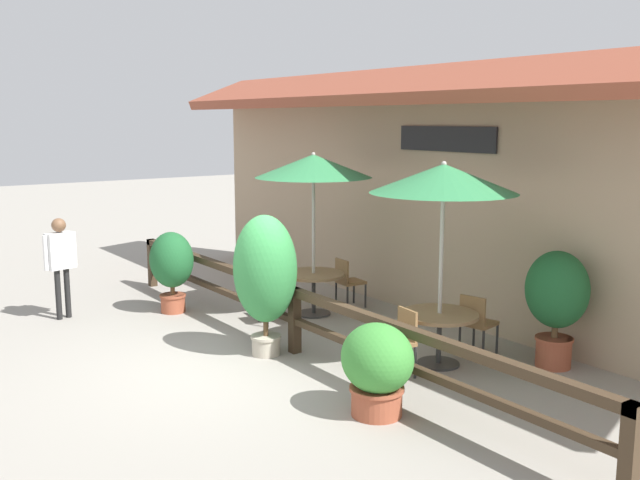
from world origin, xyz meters
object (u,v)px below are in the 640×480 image
potted_plant_entrance_palm (557,297)px  chair_near_wallside (348,280)px  chair_middle_streetside (399,339)px  dining_table_middle (439,323)px  chair_middle_wallside (477,321)px  patio_umbrella_near (313,166)px  dining_table_near (314,281)px  pedestrian (60,254)px  potted_plant_tall_tropical (265,272)px  potted_plant_small_flowering (172,264)px  chair_near_streetside (277,293)px  patio_umbrella_middle (444,179)px  potted_plant_corner_fern (377,366)px

potted_plant_entrance_palm → chair_near_wallside: bearing=-175.3°
chair_middle_streetside → dining_table_middle: bearing=96.8°
chair_middle_wallside → potted_plant_entrance_palm: (0.95, 0.48, 0.47)m
patio_umbrella_near → chair_middle_wallside: (3.09, 0.63, -2.04)m
dining_table_near → pedestrian: (-2.27, -3.55, 0.51)m
dining_table_near → potted_plant_tall_tropical: size_ratio=0.52×
dining_table_middle → potted_plant_entrance_palm: potted_plant_entrance_palm is taller
chair_near_wallside → potted_plant_small_flowering: bearing=65.5°
chair_near_streetside → chair_middle_streetside: bearing=8.8°
chair_near_wallside → dining_table_middle: chair_near_wallside is taller
chair_middle_streetside → potted_plant_entrance_palm: 2.20m
chair_near_streetside → potted_plant_tall_tropical: (1.27, -1.00, 0.70)m
patio_umbrella_near → dining_table_middle: patio_umbrella_near is taller
patio_umbrella_middle → chair_middle_wallside: bearing=88.3°
potted_plant_corner_fern → potted_plant_entrance_palm: bearing=86.5°
dining_table_middle → chair_middle_streetside: 0.73m
chair_middle_wallside → pedestrian: bearing=27.0°
chair_middle_wallside → potted_plant_entrance_palm: bearing=-164.5°
chair_near_streetside → potted_plant_small_flowering: potted_plant_small_flowering is taller
patio_umbrella_middle → potted_plant_tall_tropical: bearing=-136.0°
dining_table_near → potted_plant_small_flowering: (-1.56, -1.89, 0.27)m
dining_table_middle → chair_middle_streetside: bearing=-90.5°
patio_umbrella_near → potted_plant_small_flowering: patio_umbrella_near is taller
patio_umbrella_near → potted_plant_tall_tropical: (1.33, -1.77, -1.34)m
patio_umbrella_middle → chair_middle_wallside: size_ratio=3.16×
chair_near_wallside → pedestrian: size_ratio=0.52×
patio_umbrella_near → chair_middle_streetside: (3.06, -0.81, -2.04)m
chair_near_streetside → potted_plant_tall_tropical: potted_plant_tall_tropical is taller
patio_umbrella_near → dining_table_near: bearing=-90.0°
potted_plant_entrance_palm → patio_umbrella_middle: bearing=-129.1°
dining_table_middle → pedestrian: bearing=-147.0°
patio_umbrella_middle → dining_table_middle: 1.95m
chair_near_streetside → potted_plant_corner_fern: 3.96m
potted_plant_corner_fern → dining_table_middle: bearing=114.0°
dining_table_middle → potted_plant_tall_tropical: bearing=-136.0°
dining_table_near → patio_umbrella_near: bearing=90.0°
chair_near_streetside → potted_plant_corner_fern: (3.80, -1.09, 0.08)m
dining_table_near → chair_middle_wallside: chair_middle_wallside is taller
chair_near_wallside → patio_umbrella_middle: size_ratio=0.32×
dining_table_near → dining_table_middle: 3.07m
dining_table_middle → dining_table_near: bearing=178.3°
patio_umbrella_near → chair_near_wallside: 2.18m
potted_plant_corner_fern → pedestrian: 6.37m
chair_middle_wallside → potted_plant_small_flowering: bearing=17.5°
chair_middle_wallside → potted_plant_tall_tropical: (-1.76, -2.41, 0.70)m
chair_middle_wallside → potted_plant_corner_fern: 2.62m
chair_middle_wallside → potted_plant_entrance_palm: 1.16m
chair_near_streetside → patio_umbrella_middle: size_ratio=0.32×
potted_plant_small_flowering → pedestrian: pedestrian is taller
potted_plant_entrance_palm → potted_plant_corner_fern: bearing=-93.5°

